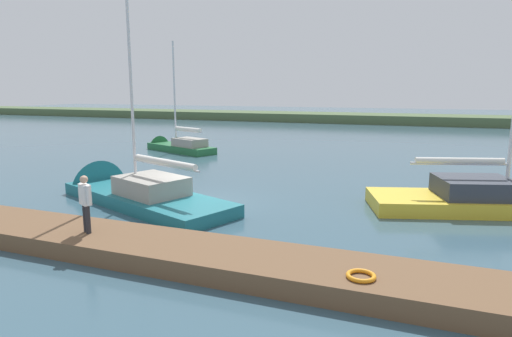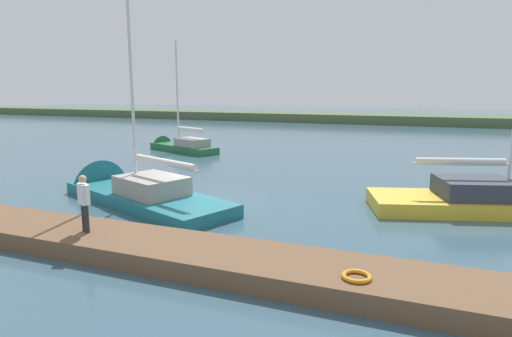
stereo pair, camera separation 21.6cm
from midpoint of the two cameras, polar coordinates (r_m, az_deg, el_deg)
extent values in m
plane|color=#385666|center=(18.04, -6.93, -4.50)|extent=(200.00, 200.00, 0.00)
cube|color=#4C603D|center=(64.19, 13.62, 5.92)|extent=(180.00, 8.00, 2.40)
cube|color=brown|center=(13.35, -18.81, -9.20)|extent=(26.54, 2.28, 0.52)
torus|color=orange|center=(10.04, 13.04, -13.60)|extent=(0.66, 0.66, 0.10)
cube|color=#236638|center=(33.16, -10.06, 2.34)|extent=(6.45, 4.06, 0.83)
cone|color=#236638|center=(36.07, -13.45, 2.85)|extent=(2.21, 2.31, 1.82)
cube|color=gray|center=(32.20, -8.93, 3.41)|extent=(2.86, 2.36, 0.59)
cylinder|color=silver|center=(33.31, -10.87, 9.65)|extent=(0.13, 0.13, 7.63)
cylinder|color=silver|center=(32.21, -9.10, 4.89)|extent=(2.88, 1.27, 0.11)
cylinder|color=silver|center=(32.20, -9.11, 5.10)|extent=(2.67, 1.33, 0.30)
cube|color=gold|center=(18.94, 27.74, -4.56)|extent=(9.15, 5.18, 0.88)
cube|color=#333842|center=(18.57, 26.52, -2.23)|extent=(3.24, 2.96, 0.71)
cylinder|color=silver|center=(18.17, 24.87, 0.58)|extent=(3.52, 1.17, 0.11)
cylinder|color=silver|center=(18.15, 24.90, 0.96)|extent=(3.20, 1.17, 0.23)
cube|color=#1E6B75|center=(18.23, -14.63, -4.50)|extent=(8.90, 5.61, 0.92)
cone|color=#1E6B75|center=(22.42, -21.58, -2.15)|extent=(3.26, 3.42, 2.71)
cube|color=gray|center=(17.66, -13.93, -2.21)|extent=(3.18, 2.83, 0.72)
cylinder|color=silver|center=(18.20, -16.50, 11.29)|extent=(0.12, 0.12, 9.08)
cylinder|color=silver|center=(16.75, -12.32, 0.43)|extent=(3.79, 1.55, 0.09)
cylinder|color=silver|center=(16.73, -12.34, 0.83)|extent=(3.47, 1.54, 0.25)
cylinder|color=#28282D|center=(13.62, -21.96, -6.03)|extent=(0.14, 0.14, 0.84)
cylinder|color=#28282D|center=(13.43, -21.68, -6.24)|extent=(0.14, 0.14, 0.84)
cube|color=white|center=(13.35, -22.02, -3.19)|extent=(0.50, 0.41, 0.59)
sphere|color=tan|center=(13.26, -22.15, -1.34)|extent=(0.23, 0.23, 0.23)
cylinder|color=white|center=(13.60, -22.40, -2.91)|extent=(0.09, 0.09, 0.56)
cylinder|color=white|center=(13.09, -21.64, -3.36)|extent=(0.09, 0.09, 0.56)
camera|label=1|loc=(0.11, -90.35, -0.06)|focal=30.39mm
camera|label=2|loc=(0.11, 89.65, 0.06)|focal=30.39mm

